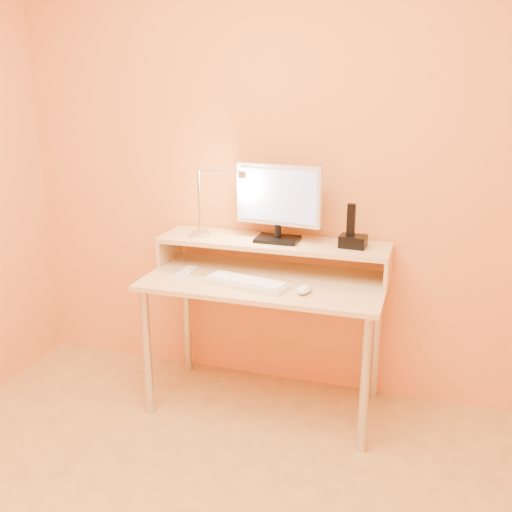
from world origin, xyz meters
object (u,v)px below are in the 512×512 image
(lamp_base, at_px, (200,234))
(remote_control, at_px, (185,274))
(mouse, at_px, (304,289))
(keyboard, at_px, (246,283))
(monitor_panel, at_px, (279,195))
(phone_dock, at_px, (353,241))

(lamp_base, xyz_separation_m, remote_control, (-0.01, -0.19, -0.16))
(mouse, bearing_deg, keyboard, -179.29)
(keyboard, bearing_deg, monitor_panel, 85.03)
(phone_dock, xyz_separation_m, remote_control, (-0.82, -0.22, -0.18))
(phone_dock, xyz_separation_m, mouse, (-0.18, -0.28, -0.17))
(lamp_base, xyz_separation_m, phone_dock, (0.81, 0.03, 0.02))
(monitor_panel, xyz_separation_m, lamp_base, (-0.42, -0.04, -0.23))
(monitor_panel, bearing_deg, remote_control, -145.56)
(keyboard, bearing_deg, lamp_base, 156.29)
(monitor_panel, height_order, lamp_base, monitor_panel)
(keyboard, bearing_deg, remote_control, -176.39)
(monitor_panel, bearing_deg, lamp_base, -168.03)
(phone_dock, relative_size, remote_control, 0.65)
(monitor_panel, distance_m, mouse, 0.52)
(keyboard, height_order, remote_control, keyboard)
(lamp_base, xyz_separation_m, mouse, (0.63, -0.25, -0.15))
(lamp_base, relative_size, remote_control, 0.50)
(monitor_panel, xyz_separation_m, mouse, (0.21, -0.29, -0.38))
(phone_dock, xyz_separation_m, keyboard, (-0.47, -0.27, -0.18))
(remote_control, bearing_deg, monitor_panel, 29.51)
(lamp_base, bearing_deg, phone_dock, 2.13)
(mouse, bearing_deg, lamp_base, 161.86)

